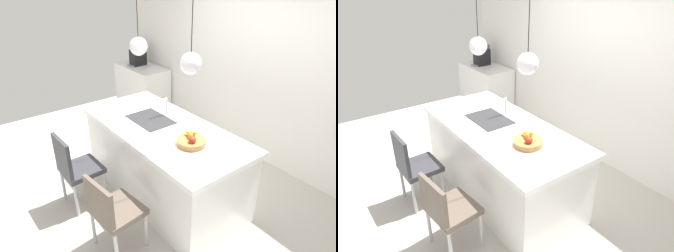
% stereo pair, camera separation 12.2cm
% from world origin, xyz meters
% --- Properties ---
extents(floor, '(6.60, 6.60, 0.00)m').
position_xyz_m(floor, '(0.00, 0.00, 0.00)').
color(floor, '#BCB7AD').
rests_on(floor, ground).
extents(back_wall, '(6.00, 0.10, 2.60)m').
position_xyz_m(back_wall, '(0.00, 1.65, 1.30)').
color(back_wall, silver).
rests_on(back_wall, ground).
extents(kitchen_island, '(2.16, 1.00, 0.92)m').
position_xyz_m(kitchen_island, '(0.00, 0.00, 0.46)').
color(kitchen_island, white).
rests_on(kitchen_island, ground).
extents(sink_basin, '(0.56, 0.40, 0.02)m').
position_xyz_m(sink_basin, '(-0.24, 0.00, 0.92)').
color(sink_basin, '#2D2D30').
rests_on(sink_basin, kitchen_island).
extents(faucet, '(0.02, 0.17, 0.22)m').
position_xyz_m(faucet, '(-0.24, 0.21, 1.07)').
color(faucet, silver).
rests_on(faucet, kitchen_island).
extents(fruit_bowl, '(0.31, 0.31, 0.16)m').
position_xyz_m(fruit_bowl, '(0.50, -0.01, 0.96)').
color(fruit_bowl, '#9E6B38').
rests_on(fruit_bowl, kitchen_island).
extents(side_counter, '(1.10, 0.60, 0.86)m').
position_xyz_m(side_counter, '(-2.40, 1.28, 0.43)').
color(side_counter, white).
rests_on(side_counter, ground).
extents(coffee_machine, '(0.20, 0.35, 0.38)m').
position_xyz_m(coffee_machine, '(-2.52, 1.28, 1.02)').
color(coffee_machine, black).
rests_on(coffee_machine, side_counter).
extents(chair_near, '(0.44, 0.44, 0.92)m').
position_xyz_m(chair_near, '(-0.43, -0.92, 0.52)').
color(chair_near, '#333338').
rests_on(chair_near, ground).
extents(chair_middle, '(0.49, 0.47, 0.86)m').
position_xyz_m(chair_middle, '(0.43, -0.91, 0.49)').
color(chair_middle, brown).
rests_on(chair_middle, ground).
extents(pendant_light_left, '(0.21, 0.21, 0.81)m').
position_xyz_m(pendant_light_left, '(-0.45, 0.00, 1.76)').
color(pendant_light_left, silver).
extents(pendant_light_right, '(0.21, 0.21, 0.81)m').
position_xyz_m(pendant_light_right, '(0.45, 0.00, 1.76)').
color(pendant_light_right, silver).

